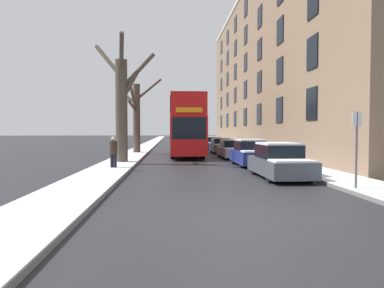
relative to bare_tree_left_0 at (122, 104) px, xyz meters
The scene contains 14 objects.
ground_plane 14.04m from the bare_tree_left_0, 69.49° to the right, with size 320.00×320.00×0.00m, color #28282D.
sidewalk_left 40.44m from the bare_tree_left_0, 90.20° to the left, with size 2.16×130.00×0.16m.
sidewalk_right 41.58m from the bare_tree_left_0, 76.53° to the left, with size 2.16×130.00×0.16m.
terrace_facade_right 21.49m from the bare_tree_left_0, 43.17° to the left, with size 9.10×44.35×17.52m.
bare_tree_left_0 is the anchor object (origin of this frame).
bare_tree_left_1 9.31m from the bare_tree_left_0, 90.17° to the left, with size 4.25×2.96×6.79m.
double_decker_bus 7.92m from the bare_tree_left_0, 58.15° to the left, with size 2.50×10.66×4.61m.
parked_car_0 10.48m from the bare_tree_left_0, 41.59° to the right, with size 1.77×4.25×1.50m.
parked_car_1 8.19m from the bare_tree_left_0, 10.28° to the right, with size 1.70×4.08×1.53m.
parked_car_2 9.14m from the bare_tree_left_0, 29.44° to the left, with size 1.78×4.45×1.37m.
parked_car_3 12.91m from the bare_tree_left_0, 53.20° to the left, with size 1.70×3.94×1.40m.
parked_car_4 17.87m from the bare_tree_left_0, 64.71° to the left, with size 1.76×4.45×1.43m.
pedestrian_left_sidewalk 4.34m from the bare_tree_left_0, 89.28° to the right, with size 0.37×0.37×1.72m.
street_sign_post 13.75m from the bare_tree_left_0, 49.27° to the right, with size 0.32×0.07×2.61m.
Camera 1 is at (-1.85, -8.17, 1.98)m, focal length 32.00 mm.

